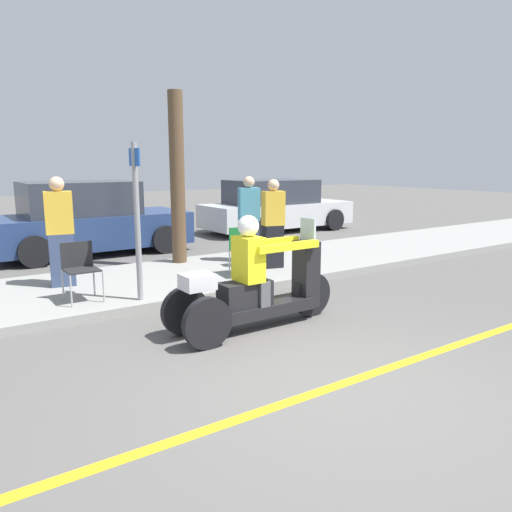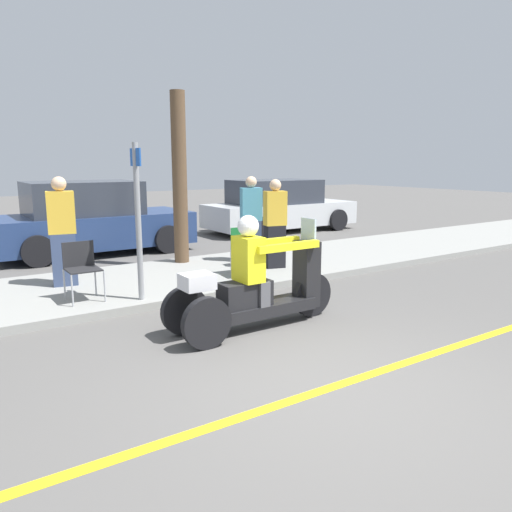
% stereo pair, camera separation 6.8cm
% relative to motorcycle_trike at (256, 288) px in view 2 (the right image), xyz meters
% --- Properties ---
extents(ground_plane, '(60.00, 60.00, 0.00)m').
position_rel_motorcycle_trike_xyz_m(ground_plane, '(-0.35, -1.79, -0.52)').
color(ground_plane, '#565451').
extents(lane_stripe, '(24.00, 0.12, 0.01)m').
position_rel_motorcycle_trike_xyz_m(lane_stripe, '(0.01, -1.79, -0.51)').
color(lane_stripe, gold).
rests_on(lane_stripe, ground).
extents(sidewalk_strip, '(28.00, 2.80, 0.12)m').
position_rel_motorcycle_trike_xyz_m(sidewalk_strip, '(-0.35, 2.81, -0.46)').
color(sidewalk_strip, gray).
rests_on(sidewalk_strip, ground).
extents(motorcycle_trike, '(2.35, 0.66, 1.43)m').
position_rel_motorcycle_trike_xyz_m(motorcycle_trike, '(0.00, 0.00, 0.00)').
color(motorcycle_trike, black).
rests_on(motorcycle_trike, ground).
extents(spectator_with_child, '(0.45, 0.32, 1.72)m').
position_rel_motorcycle_trike_xyz_m(spectator_with_child, '(-1.55, 3.14, 0.43)').
color(spectator_with_child, '#38476B').
rests_on(spectator_with_child, sidewalk_strip).
extents(spectator_end_of_line, '(0.43, 0.32, 1.63)m').
position_rel_motorcycle_trike_xyz_m(spectator_end_of_line, '(2.02, 2.38, 0.39)').
color(spectator_end_of_line, black).
rests_on(spectator_end_of_line, sidewalk_strip).
extents(spectator_far_back, '(0.45, 0.35, 1.66)m').
position_rel_motorcycle_trike_xyz_m(spectator_far_back, '(1.98, 3.12, 0.41)').
color(spectator_far_back, '#38476B').
rests_on(spectator_far_back, sidewalk_strip).
extents(folding_chair_curbside, '(0.51, 0.51, 0.82)m').
position_rel_motorcycle_trike_xyz_m(folding_chair_curbside, '(1.23, 2.16, 0.11)').
color(folding_chair_curbside, '#A5A8AD').
rests_on(folding_chair_curbside, sidewalk_strip).
extents(folding_chair_set_back, '(0.46, 0.46, 0.82)m').
position_rel_motorcycle_trike_xyz_m(folding_chair_set_back, '(-1.55, 2.14, 0.11)').
color(folding_chair_set_back, '#A5A8AD').
rests_on(folding_chair_set_back, sidewalk_strip).
extents(parked_car_lot_far, '(4.59, 1.96, 1.53)m').
position_rel_motorcycle_trike_xyz_m(parked_car_lot_far, '(5.51, 7.00, 0.20)').
color(parked_car_lot_far, silver).
rests_on(parked_car_lot_far, ground).
extents(parked_car_lot_left, '(4.27, 2.08, 1.63)m').
position_rel_motorcycle_trike_xyz_m(parked_car_lot_left, '(-0.21, 6.39, 0.24)').
color(parked_car_lot_left, navy).
rests_on(parked_car_lot_left, ground).
extents(tree_trunk, '(0.28, 0.28, 3.24)m').
position_rel_motorcycle_trike_xyz_m(tree_trunk, '(0.81, 3.82, 1.22)').
color(tree_trunk, brown).
rests_on(tree_trunk, sidewalk_strip).
extents(street_sign, '(0.08, 0.36, 2.20)m').
position_rel_motorcycle_trike_xyz_m(street_sign, '(-0.86, 1.66, 0.80)').
color(street_sign, gray).
rests_on(street_sign, sidewalk_strip).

